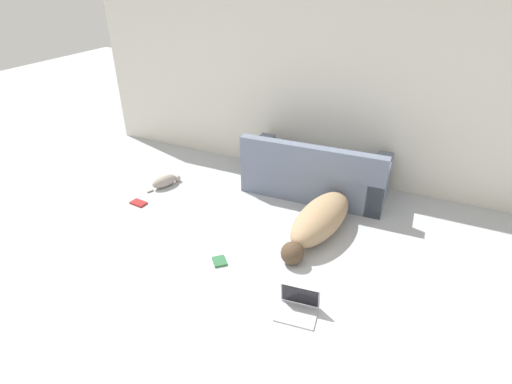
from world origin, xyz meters
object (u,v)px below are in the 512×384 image
dog (319,220)px  laptop_open (298,304)px  book_green (220,261)px  cat (165,181)px  book_red (139,203)px  couch (315,174)px

dog → laptop_open: (0.19, -1.20, -0.11)m
dog → book_green: size_ratio=7.93×
laptop_open → book_green: (-0.97, 0.28, -0.07)m
cat → book_red: bearing=-162.5°
dog → cat: 2.29m
couch → dog: size_ratio=1.14×
couch → book_green: 1.90m
book_green → book_red: bearing=159.7°
couch → cat: bearing=18.0°
book_red → book_green: (1.53, -0.57, 0.00)m
book_green → couch: bearing=76.8°
laptop_open → dog: bearing=92.2°
couch → dog: (0.35, -0.91, -0.08)m
cat → book_red: (-0.03, -0.55, -0.07)m
dog → book_red: (-2.31, -0.36, -0.18)m
laptop_open → book_red: laptop_open is taller
book_red → dog: bearing=8.8°
couch → cat: size_ratio=3.60×
couch → laptop_open: bearing=102.0°
book_green → dog: bearing=49.8°
couch → laptop_open: 2.19m
book_red → book_green: bearing=-20.3°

